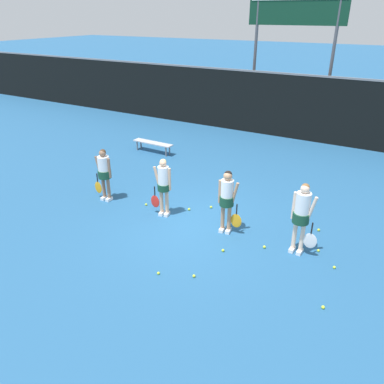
{
  "coord_description": "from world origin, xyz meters",
  "views": [
    {
      "loc": [
        4.38,
        -7.72,
        5.24
      ],
      "look_at": [
        -0.07,
        0.04,
        0.93
      ],
      "focal_mm": 35.0,
      "sensor_mm": 36.0,
      "label": 1
    }
  ],
  "objects": [
    {
      "name": "bench_courtside",
      "position": [
        -4.32,
        4.23,
        0.37
      ],
      "size": [
        1.79,
        0.4,
        0.43
      ],
      "rotation": [
        0.0,
        0.0,
        -0.02
      ],
      "color": "#B2B2B7",
      "rests_on": "ground_plane"
    },
    {
      "name": "fence_windscreen",
      "position": [
        0.0,
        8.96,
        1.45
      ],
      "size": [
        60.0,
        0.08,
        2.87
      ],
      "color": "black",
      "rests_on": "ground_plane"
    },
    {
      "name": "player_0",
      "position": [
        -3.05,
        -0.05,
        0.96
      ],
      "size": [
        0.67,
        0.4,
        1.63
      ],
      "rotation": [
        0.0,
        0.0,
        0.05
      ],
      "color": "#8C664C",
      "rests_on": "ground_plane"
    },
    {
      "name": "player_2",
      "position": [
        0.93,
        0.08,
        1.02
      ],
      "size": [
        0.66,
        0.37,
        1.72
      ],
      "rotation": [
        0.0,
        0.0,
        0.15
      ],
      "color": "tan",
      "rests_on": "ground_plane"
    },
    {
      "name": "tennis_ball_1",
      "position": [
        1.15,
        -2.0,
        0.03
      ],
      "size": [
        0.07,
        0.07,
        0.07
      ],
      "primitive_type": "sphere",
      "color": "#CCE033",
      "rests_on": "ground_plane"
    },
    {
      "name": "tennis_ball_5",
      "position": [
        0.01,
        1.04,
        0.04
      ],
      "size": [
        0.07,
        0.07,
        0.07
      ],
      "primitive_type": "sphere",
      "color": "#CCE033",
      "rests_on": "ground_plane"
    },
    {
      "name": "tennis_ball_2",
      "position": [
        0.42,
        -2.31,
        0.03
      ],
      "size": [
        0.06,
        0.06,
        0.06
      ],
      "primitive_type": "sphere",
      "color": "#CCE033",
      "rests_on": "ground_plane"
    },
    {
      "name": "player_1",
      "position": [
        -0.98,
        0.03,
        0.98
      ],
      "size": [
        0.62,
        0.35,
        1.69
      ],
      "rotation": [
        0.0,
        0.0,
        0.21
      ],
      "color": "tan",
      "rests_on": "ground_plane"
    },
    {
      "name": "tennis_ball_6",
      "position": [
        2.1,
        -0.17,
        0.04
      ],
      "size": [
        0.07,
        0.07,
        0.07
      ],
      "primitive_type": "sphere",
      "color": "#CCE033",
      "rests_on": "ground_plane"
    },
    {
      "name": "scoreboard",
      "position": [
        -0.64,
        10.21,
        4.75
      ],
      "size": [
        4.35,
        0.15,
        5.97
      ],
      "color": "#515156",
      "rests_on": "ground_plane"
    },
    {
      "name": "tennis_ball_4",
      "position": [
        1.28,
        -0.8,
        0.04
      ],
      "size": [
        0.07,
        0.07,
        0.07
      ],
      "primitive_type": "sphere",
      "color": "#CCE033",
      "rests_on": "ground_plane"
    },
    {
      "name": "tennis_ball_10",
      "position": [
        -1.76,
        0.22,
        0.03
      ],
      "size": [
        0.07,
        0.07,
        0.07
      ],
      "primitive_type": "sphere",
      "color": "#CCE033",
      "rests_on": "ground_plane"
    },
    {
      "name": "tennis_ball_8",
      "position": [
        3.76,
        -0.15,
        0.03
      ],
      "size": [
        0.06,
        0.06,
        0.06
      ],
      "primitive_type": "sphere",
      "color": "#CCE033",
      "rests_on": "ground_plane"
    },
    {
      "name": "player_3",
      "position": [
        2.83,
        0.08,
        1.07
      ],
      "size": [
        0.68,
        0.39,
        1.8
      ],
      "rotation": [
        0.0,
        0.0,
        -0.05
      ],
      "color": "beige",
      "rests_on": "ground_plane"
    },
    {
      "name": "tennis_ball_7",
      "position": [
        3.82,
        -1.58,
        0.03
      ],
      "size": [
        0.07,
        0.07,
        0.07
      ],
      "primitive_type": "sphere",
      "color": "#CCE033",
      "rests_on": "ground_plane"
    },
    {
      "name": "tennis_ball_9",
      "position": [
        -0.49,
        0.6,
        0.04
      ],
      "size": [
        0.07,
        0.07,
        0.07
      ],
      "primitive_type": "sphere",
      "color": "#CCE033",
      "rests_on": "ground_plane"
    },
    {
      "name": "tennis_ball_3",
      "position": [
        3.07,
        1.32,
        0.04
      ],
      "size": [
        0.07,
        0.07,
        0.07
      ],
      "primitive_type": "sphere",
      "color": "#CCE033",
      "rests_on": "ground_plane"
    },
    {
      "name": "tennis_ball_0",
      "position": [
        3.29,
        0.34,
        0.03
      ],
      "size": [
        0.07,
        0.07,
        0.07
      ],
      "primitive_type": "sphere",
      "color": "#CCE033",
      "rests_on": "ground_plane"
    },
    {
      "name": "ground_plane",
      "position": [
        0.0,
        0.0,
        0.0
      ],
      "size": [
        140.0,
        140.0,
        0.0
      ],
      "primitive_type": "plane",
      "color": "#235684"
    }
  ]
}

